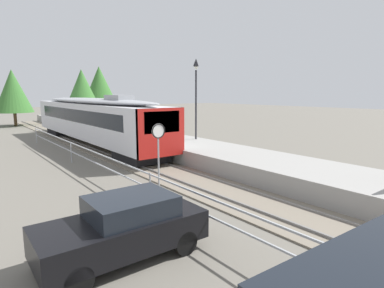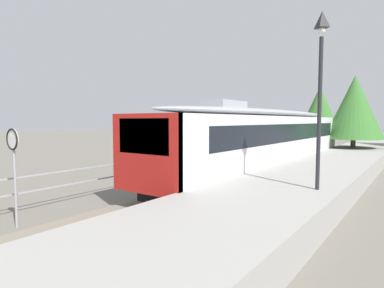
{
  "view_description": "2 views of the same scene",
  "coord_description": "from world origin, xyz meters",
  "px_view_note": "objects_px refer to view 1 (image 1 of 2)",
  "views": [
    {
      "loc": [
        -8.64,
        2.66,
        4.0
      ],
      "look_at": [
        0.4,
        14.39,
        1.6
      ],
      "focal_mm": 29.44,
      "sensor_mm": 36.0,
      "label": 1
    },
    {
      "loc": [
        7.08,
        9.19,
        3.02
      ],
      "look_at": [
        -1.0,
        20.39,
        2.0
      ],
      "focal_mm": 29.93,
      "sensor_mm": 36.0,
      "label": 2
    }
  ],
  "objects_px": {
    "commuter_train": "(92,118)",
    "platform_lamp_mid_platform": "(196,84)",
    "speed_limit_sign": "(158,140)",
    "parked_hatchback_black": "(124,227)"
  },
  "relations": [
    {
      "from": "commuter_train",
      "to": "platform_lamp_mid_platform",
      "type": "distance_m",
      "value": 8.8
    },
    {
      "from": "speed_limit_sign",
      "to": "platform_lamp_mid_platform",
      "type": "bearing_deg",
      "value": 41.81
    },
    {
      "from": "commuter_train",
      "to": "speed_limit_sign",
      "type": "height_order",
      "value": "commuter_train"
    },
    {
      "from": "commuter_train",
      "to": "parked_hatchback_black",
      "type": "bearing_deg",
      "value": -108.0
    },
    {
      "from": "commuter_train",
      "to": "speed_limit_sign",
      "type": "xyz_separation_m",
      "value": [
        -2.06,
        -13.03,
        -0.02
      ]
    },
    {
      "from": "parked_hatchback_black",
      "to": "commuter_train",
      "type": "bearing_deg",
      "value": 72.0
    },
    {
      "from": "parked_hatchback_black",
      "to": "speed_limit_sign",
      "type": "bearing_deg",
      "value": 49.18
    },
    {
      "from": "platform_lamp_mid_platform",
      "to": "parked_hatchback_black",
      "type": "height_order",
      "value": "platform_lamp_mid_platform"
    },
    {
      "from": "platform_lamp_mid_platform",
      "to": "commuter_train",
      "type": "bearing_deg",
      "value": 122.4
    },
    {
      "from": "platform_lamp_mid_platform",
      "to": "speed_limit_sign",
      "type": "distance_m",
      "value": 9.19
    }
  ]
}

